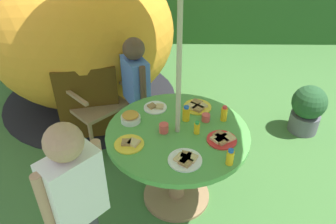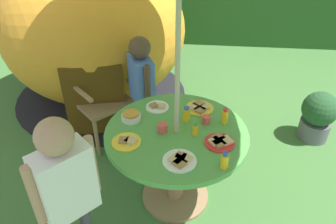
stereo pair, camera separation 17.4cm
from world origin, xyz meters
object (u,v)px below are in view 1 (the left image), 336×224
Objects in this scene: plate_center_back at (155,107)px; plate_mid_left at (185,159)px; child_in_blue_shirt at (136,81)px; snack_bowl at (131,117)px; garden_table at (177,149)px; plate_front_edge at (222,139)px; child_in_white_shirt at (74,189)px; juice_bottle_center_front at (186,114)px; cup_near at (164,128)px; potted_plant at (308,108)px; juice_bottle_near_left at (230,157)px; cup_far at (206,118)px; plate_back_edge at (129,144)px; juice_bottle_near_right at (224,114)px; wooden_chair at (90,92)px; plate_far_left at (197,106)px; juice_bottle_far_right at (197,128)px; dome_tent at (82,34)px.

plate_mid_left is at bearing -69.94° from plate_center_back.
child_in_blue_shirt reaches higher than snack_bowl.
plate_front_edge is (0.32, -0.11, 0.19)m from garden_table.
plate_mid_left is (0.66, 0.34, -0.07)m from child_in_white_shirt.
juice_bottle_center_front is 1.82× the size of cup_near.
cup_near is (-0.15, 0.32, 0.02)m from plate_mid_left.
juice_bottle_near_left reaches higher than potted_plant.
juice_bottle_center_front reaches higher than plate_front_edge.
child_in_blue_shirt is at bearing 128.33° from juice_bottle_center_front.
cup_far is (0.33, 0.15, -0.01)m from cup_near.
plate_front_edge reaches higher than garden_table.
potted_plant is 2.16m from plate_back_edge.
juice_bottle_near_right reaches higher than plate_front_edge.
garden_table is at bearing 161.51° from plate_front_edge.
potted_plant is 4.47× the size of juice_bottle_near_left.
potted_plant is at bearing 34.66° from garden_table.
child_in_blue_shirt is 0.89m from plate_back_edge.
plate_front_edge is (-1.10, -1.09, 0.45)m from potted_plant.
child_in_blue_shirt is (-1.81, -0.26, 0.47)m from potted_plant.
potted_plant is 2.83× the size of plate_center_back.
plate_center_back is (0.20, -0.41, -0.02)m from child_in_blue_shirt.
juice_bottle_near_right is at bearing 22.05° from garden_table.
plate_mid_left is (0.93, -1.18, 0.19)m from wooden_chair.
child_in_white_shirt is 1.27m from plate_far_left.
wooden_chair is at bearing 124.59° from snack_bowl.
child_in_blue_shirt is at bearing -60.74° from wooden_chair.
juice_bottle_far_right is at bearing 16.40° from plate_back_edge.
cup_near reaches higher than plate_back_edge.
cup_far is at bearing 24.41° from cup_near.
snack_bowl reaches higher than plate_front_edge.
dome_tent is at bearing 120.85° from cup_near.
garden_table is 0.55m from juice_bottle_near_left.
child_in_blue_shirt is 9.61× the size of juice_bottle_near_left.
cup_far is at bearing 69.49° from plate_mid_left.
plate_far_left is at bearing 104.65° from juice_bottle_near_left.
wooden_chair is 4.66× the size of plate_back_edge.
plate_back_edge is 0.53m from juice_bottle_center_front.
juice_bottle_near_right and juice_bottle_center_front have the same top height.
juice_bottle_near_right is (1.46, -1.49, -0.07)m from dome_tent.
child_in_blue_shirt is at bearing 112.58° from plate_mid_left.
plate_back_edge is at bearing -174.92° from plate_front_edge.
juice_bottle_far_right is at bearing -142.58° from juice_bottle_near_right.
garden_table is 15.37× the size of cup_near.
potted_plant is (2.30, 0.13, -0.27)m from wooden_chair.
plate_far_left is 0.35m from juice_bottle_far_right.
cup_far reaches higher than plate_front_edge.
plate_back_edge is (0.02, -0.29, -0.03)m from snack_bowl.
potted_plant is 1.67m from juice_bottle_center_front.
child_in_white_shirt is 12.05× the size of juice_bottle_far_right.
garden_table is 5.10× the size of plate_back_edge.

